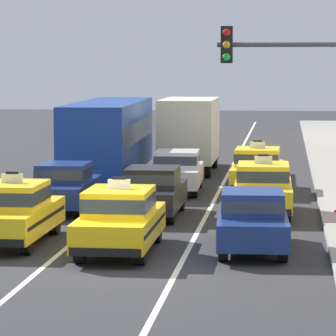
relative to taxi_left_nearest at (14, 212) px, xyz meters
name	(u,v)px	position (x,y,z in m)	size (l,w,h in m)	color
ground_plane	(111,268)	(3.11, -2.83, -0.88)	(160.00, 160.00, 0.00)	#2B2B2D
lane_stripe_left_center	(153,175)	(1.51, 17.17, -0.87)	(0.14, 80.00, 0.01)	silver
lane_stripe_center_right	(227,176)	(4.71, 17.17, -0.87)	(0.14, 80.00, 0.01)	silver
taxi_left_nearest	(14,212)	(0.00, 0.00, 0.00)	(1.82, 4.56, 1.96)	black
sedan_left_second	(64,185)	(0.03, 6.12, -0.03)	(1.86, 4.34, 1.58)	black
bus_left_third	(109,135)	(-0.13, 15.60, 0.94)	(2.88, 11.28, 3.22)	black
taxi_center_nearest	(120,219)	(3.02, -0.92, 0.00)	(1.83, 4.57, 1.96)	black
sedan_center_second	(153,190)	(3.07, 5.18, -0.03)	(1.76, 4.30, 1.58)	black
sedan_center_third	(177,170)	(3.18, 11.26, -0.03)	(1.89, 4.35, 1.58)	black
box_truck_center_fourth	(191,132)	(3.00, 18.71, 0.90)	(2.30, 6.96, 3.27)	black
sedan_right_nearest	(252,219)	(6.37, -0.31, -0.03)	(1.95, 4.38, 1.58)	black
taxi_right_second	(263,188)	(6.50, 5.93, 0.00)	(1.88, 4.59, 1.96)	black
taxi_right_third	(257,169)	(6.15, 11.77, 0.00)	(1.92, 4.60, 1.96)	black
traffic_light_pole	(306,112)	(7.60, -5.09, 2.94)	(2.87, 0.33, 5.58)	#47474C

